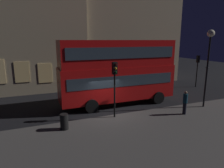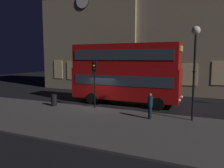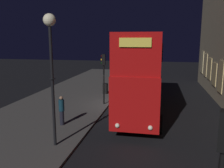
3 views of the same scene
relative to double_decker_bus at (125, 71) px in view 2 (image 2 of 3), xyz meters
The scene contains 9 objects.
ground_plane 4.17m from the double_decker_bus, 127.44° to the right, with size 80.00×80.00×0.00m, color black.
sidewalk_slab 7.42m from the double_decker_bus, 104.41° to the right, with size 44.00×7.80×0.12m, color #423F3D.
building_with_clock 13.78m from the double_decker_bus, 127.79° to the left, with size 13.67×8.50×16.18m.
building_plain_facade 12.93m from the double_decker_bus, 66.60° to the left, with size 14.37×9.21×15.75m.
double_decker_bus is the anchor object (origin of this frame).
traffic_light_near_kerb 3.45m from the double_decker_bus, 116.63° to the right, with size 0.34×0.38×3.99m.
street_lamp 7.47m from the double_decker_bus, 30.49° to the right, with size 0.57×0.57×6.25m.
pedestrian 6.08m from the double_decker_bus, 51.55° to the right, with size 0.33×0.33×1.79m.
litter_bin 6.93m from the double_decker_bus, 144.03° to the right, with size 0.50×0.50×0.99m, color black.
Camera 2 is at (8.88, -16.94, 4.32)m, focal length 35.31 mm.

